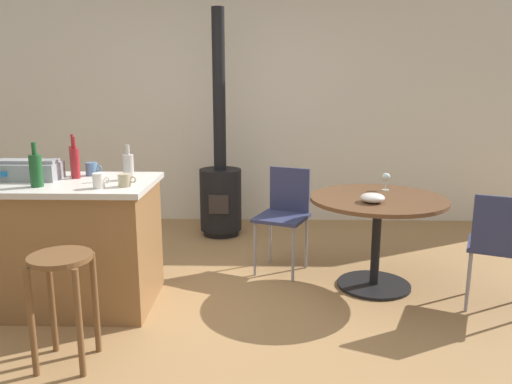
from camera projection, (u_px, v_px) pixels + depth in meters
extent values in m
plane|color=#A37A4C|center=(205.00, 317.00, 3.49)|extent=(8.80, 8.80, 0.00)
cube|color=silver|center=(231.00, 105.00, 5.75)|extent=(8.00, 0.10, 2.70)
cube|color=olive|center=(73.00, 246.00, 3.63)|extent=(1.14, 0.73, 0.88)
cube|color=beige|center=(68.00, 184.00, 3.53)|extent=(1.20, 0.79, 0.04)
cylinder|color=brown|center=(96.00, 303.00, 2.99)|extent=(0.04, 0.04, 0.63)
cylinder|color=brown|center=(52.00, 302.00, 2.99)|extent=(0.04, 0.04, 0.63)
cylinder|color=brown|center=(31.00, 323.00, 2.74)|extent=(0.04, 0.04, 0.63)
cylinder|color=brown|center=(79.00, 324.00, 2.73)|extent=(0.04, 0.04, 0.63)
cylinder|color=brown|center=(60.00, 258.00, 2.79)|extent=(0.35, 0.35, 0.03)
cylinder|color=black|center=(374.00, 285.00, 4.02)|extent=(0.58, 0.58, 0.02)
cylinder|color=black|center=(376.00, 244.00, 3.95)|extent=(0.07, 0.07, 0.70)
cylinder|color=brown|center=(378.00, 199.00, 3.87)|extent=(1.05, 1.05, 0.03)
cube|color=navy|center=(281.00, 218.00, 4.24)|extent=(0.52, 0.52, 0.03)
cube|color=navy|center=(289.00, 190.00, 4.37)|extent=(0.34, 0.16, 0.40)
cylinder|color=gray|center=(306.00, 243.00, 4.38)|extent=(0.02, 0.02, 0.47)
cylinder|color=gray|center=(270.00, 238.00, 4.51)|extent=(0.02, 0.02, 0.47)
cylinder|color=gray|center=(255.00, 249.00, 4.21)|extent=(0.02, 0.02, 0.47)
cylinder|color=gray|center=(293.00, 255.00, 4.07)|extent=(0.02, 0.02, 0.47)
cube|color=navy|center=(498.00, 246.00, 3.57)|extent=(0.53, 0.53, 0.03)
cube|color=navy|center=(501.00, 226.00, 3.36)|extent=(0.34, 0.17, 0.40)
cylinder|color=gray|center=(468.00, 282.00, 3.54)|extent=(0.02, 0.02, 0.45)
cylinder|color=gray|center=(470.00, 266.00, 3.84)|extent=(0.02, 0.02, 0.45)
cylinder|color=black|center=(221.00, 231.00, 5.40)|extent=(0.37, 0.37, 0.06)
cylinder|color=black|center=(221.00, 199.00, 5.32)|extent=(0.44, 0.44, 0.65)
cube|color=#2D2826|center=(219.00, 204.00, 5.11)|extent=(0.20, 0.02, 0.20)
cylinder|color=black|center=(219.00, 91.00, 5.08)|extent=(0.13, 0.13, 1.62)
cube|color=gray|center=(28.00, 171.00, 3.58)|extent=(0.45, 0.23, 0.12)
cube|color=gray|center=(27.00, 161.00, 3.56)|extent=(0.42, 0.14, 0.02)
cube|color=blue|center=(4.00, 174.00, 3.46)|extent=(0.04, 0.01, 0.04)
cube|color=blue|center=(36.00, 174.00, 3.46)|extent=(0.04, 0.01, 0.04)
cylinder|color=#B7B2AD|center=(128.00, 167.00, 3.57)|extent=(0.08, 0.08, 0.18)
cylinder|color=#B7B2AD|center=(128.00, 150.00, 3.54)|extent=(0.03, 0.03, 0.07)
cylinder|color=maroon|center=(75.00, 163.00, 3.61)|extent=(0.06, 0.06, 0.22)
cylinder|color=maroon|center=(74.00, 143.00, 3.58)|extent=(0.02, 0.02, 0.08)
cylinder|color=maroon|center=(74.00, 161.00, 3.70)|extent=(0.06, 0.06, 0.22)
cylinder|color=maroon|center=(72.00, 140.00, 3.66)|extent=(0.02, 0.02, 0.09)
cylinder|color=#194C23|center=(36.00, 171.00, 3.32)|extent=(0.08, 0.08, 0.21)
cylinder|color=#194C23|center=(34.00, 149.00, 3.29)|extent=(0.03, 0.03, 0.08)
cylinder|color=#4C7099|center=(92.00, 169.00, 3.74)|extent=(0.09, 0.09, 0.10)
torus|color=#4C7099|center=(99.00, 168.00, 3.74)|extent=(0.05, 0.01, 0.05)
cylinder|color=white|center=(99.00, 181.00, 3.29)|extent=(0.08, 0.08, 0.10)
torus|color=white|center=(107.00, 180.00, 3.29)|extent=(0.05, 0.01, 0.05)
cylinder|color=tan|center=(125.00, 180.00, 3.34)|extent=(0.09, 0.09, 0.09)
torus|color=tan|center=(133.00, 180.00, 3.34)|extent=(0.05, 0.01, 0.05)
cylinder|color=silver|center=(385.00, 190.00, 4.13)|extent=(0.06, 0.06, 0.00)
cylinder|color=silver|center=(386.00, 185.00, 4.12)|extent=(0.01, 0.01, 0.08)
ellipsoid|color=silver|center=(386.00, 177.00, 4.10)|extent=(0.07, 0.07, 0.06)
ellipsoid|color=white|center=(373.00, 198.00, 3.70)|extent=(0.18, 0.18, 0.07)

